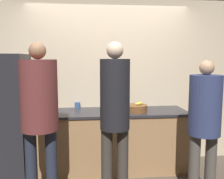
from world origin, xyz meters
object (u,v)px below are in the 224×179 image
Objects in this scene: person_left at (39,107)px; utensil_crock at (48,106)px; person_right at (204,118)px; cup_blue at (77,105)px; fruit_bowl at (136,108)px; bottle_green at (47,110)px; cup_black at (40,109)px; person_center at (115,111)px; refrigerator at (0,115)px.

person_left is 7.23× the size of utensil_crock.
cup_blue is at bearing 141.28° from person_right.
bottle_green is at bearing -173.97° from fruit_bowl.
utensil_crock is 2.86× the size of cup_black.
utensil_crock is (-1.92, 1.03, -0.03)m from person_right.
person_center is 1.36m from utensil_crock.
refrigerator is at bearing 129.28° from person_left.
person_center reaches higher than cup_blue.
fruit_bowl is 3.52× the size of cup_blue.
bottle_green reaches higher than cup_black.
refrigerator reaches higher than cup_blue.
refrigerator is 1.82m from person_center.
person_right is at bearing -38.72° from cup_blue.
bottle_green is at bearing 159.80° from person_right.
refrigerator is 0.56m from cup_black.
fruit_bowl is 1.59× the size of bottle_green.
bottle_green is 2.21× the size of cup_blue.
bottle_green is 0.64m from cup_blue.
cup_black is at bearing 155.06° from person_right.
bottle_green is at bearing -83.89° from utensil_crock.
bottle_green is 2.25× the size of cup_black.
person_right reaches higher than cup_blue.
refrigerator reaches higher than utensil_crock.
cup_blue is at bearing 110.97° from person_center.
utensil_crock is at bearing 96.11° from bottle_green.
person_right is 2.18m from utensil_crock.
person_right is at bearing -0.37° from person_center.
fruit_bowl is at bearing -23.53° from cup_blue.
person_center is 9.20× the size of bottle_green.
fruit_bowl is at bearing -9.13° from utensil_crock.
person_center reaches higher than fruit_bowl.
fruit_bowl is (0.41, 0.82, -0.14)m from person_center.
person_left is 0.93m from cup_black.
person_right is at bearing -1.77° from person_left.
person_center reaches higher than utensil_crock.
utensil_crock reaches higher than bottle_green.
person_left is 1.87m from person_right.
person_right is at bearing -28.25° from utensil_crock.
refrigerator is 1.05× the size of person_right.
cup_blue is at bearing 156.47° from fruit_bowl.
person_left is at bearing -148.11° from fruit_bowl.
person_center reaches higher than person_right.
cup_blue is at bearing 25.51° from cup_black.
person_left is at bearing -50.72° from refrigerator.
person_right reaches higher than fruit_bowl.
person_left is 20.25× the size of cup_blue.
bottle_green is at bearing -127.08° from cup_blue.
person_center is 1.05m from person_right.
cup_blue is at bearing 13.50° from refrigerator.
person_right is 8.21× the size of bottle_green.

